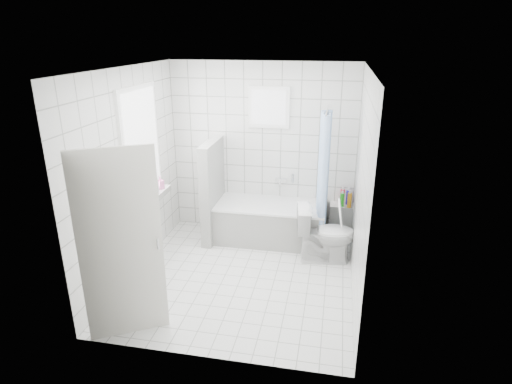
# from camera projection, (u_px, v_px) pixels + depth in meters

# --- Properties ---
(ground) EXTENTS (3.00, 3.00, 0.00)m
(ground) POSITION_uv_depth(u_px,v_px,m) (241.00, 276.00, 5.53)
(ground) COLOR white
(ground) RESTS_ON ground
(ceiling) EXTENTS (3.00, 3.00, 0.00)m
(ceiling) POSITION_uv_depth(u_px,v_px,m) (239.00, 68.00, 4.63)
(ceiling) COLOR white
(ceiling) RESTS_ON ground
(wall_back) EXTENTS (2.80, 0.02, 2.60)m
(wall_back) POSITION_uv_depth(u_px,v_px,m) (262.00, 150.00, 6.46)
(wall_back) COLOR white
(wall_back) RESTS_ON ground
(wall_front) EXTENTS (2.80, 0.02, 2.60)m
(wall_front) POSITION_uv_depth(u_px,v_px,m) (201.00, 237.00, 3.70)
(wall_front) COLOR white
(wall_front) RESTS_ON ground
(wall_left) EXTENTS (0.02, 3.00, 2.60)m
(wall_left) POSITION_uv_depth(u_px,v_px,m) (131.00, 175.00, 5.33)
(wall_left) COLOR white
(wall_left) RESTS_ON ground
(wall_right) EXTENTS (0.02, 3.00, 2.60)m
(wall_right) POSITION_uv_depth(u_px,v_px,m) (361.00, 189.00, 4.83)
(wall_right) COLOR white
(wall_right) RESTS_ON ground
(window_left) EXTENTS (0.01, 0.90, 1.40)m
(window_left) POSITION_uv_depth(u_px,v_px,m) (142.00, 146.00, 5.50)
(window_left) COLOR white
(window_left) RESTS_ON wall_left
(window_back) EXTENTS (0.50, 0.01, 0.50)m
(window_back) POSITION_uv_depth(u_px,v_px,m) (269.00, 108.00, 6.18)
(window_back) COLOR white
(window_back) RESTS_ON wall_back
(window_sill) EXTENTS (0.18, 1.02, 0.08)m
(window_sill) POSITION_uv_depth(u_px,v_px,m) (151.00, 199.00, 5.75)
(window_sill) COLOR white
(window_sill) RESTS_ON wall_left
(door) EXTENTS (0.71, 0.44, 2.00)m
(door) POSITION_uv_depth(u_px,v_px,m) (121.00, 247.00, 4.17)
(door) COLOR silver
(door) RESTS_ON ground
(bathtub) EXTENTS (1.62, 0.77, 0.58)m
(bathtub) POSITION_uv_depth(u_px,v_px,m) (270.00, 222.00, 6.43)
(bathtub) COLOR white
(bathtub) RESTS_ON ground
(partition_wall) EXTENTS (0.15, 0.85, 1.50)m
(partition_wall) POSITION_uv_depth(u_px,v_px,m) (213.00, 191.00, 6.38)
(partition_wall) COLOR white
(partition_wall) RESTS_ON ground
(tiled_ledge) EXTENTS (0.40, 0.24, 0.55)m
(tiled_ledge) POSITION_uv_depth(u_px,v_px,m) (343.00, 222.00, 6.48)
(tiled_ledge) COLOR white
(tiled_ledge) RESTS_ON ground
(toilet) EXTENTS (0.84, 0.55, 0.80)m
(toilet) POSITION_uv_depth(u_px,v_px,m) (325.00, 234.00, 5.81)
(toilet) COLOR white
(toilet) RESTS_ON ground
(curtain_rod) EXTENTS (0.02, 0.80, 0.02)m
(curtain_rod) POSITION_uv_depth(u_px,v_px,m) (327.00, 110.00, 5.68)
(curtain_rod) COLOR silver
(curtain_rod) RESTS_ON wall_back
(shower_curtain) EXTENTS (0.14, 0.48, 1.78)m
(shower_curtain) POSITION_uv_depth(u_px,v_px,m) (323.00, 177.00, 5.88)
(shower_curtain) COLOR #4E8BE6
(shower_curtain) RESTS_ON curtain_rod
(tub_faucet) EXTENTS (0.18, 0.06, 0.06)m
(tub_faucet) POSITION_uv_depth(u_px,v_px,m) (281.00, 180.00, 6.53)
(tub_faucet) COLOR silver
(tub_faucet) RESTS_ON wall_back
(sill_bottles) EXTENTS (0.15, 0.82, 0.31)m
(sill_bottles) POSITION_uv_depth(u_px,v_px,m) (148.00, 189.00, 5.63)
(sill_bottles) COLOR white
(sill_bottles) RESTS_ON window_sill
(ledge_bottles) EXTENTS (0.17, 0.18, 0.23)m
(ledge_bottles) POSITION_uv_depth(u_px,v_px,m) (346.00, 198.00, 6.33)
(ledge_bottles) COLOR orange
(ledge_bottles) RESTS_ON tiled_ledge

